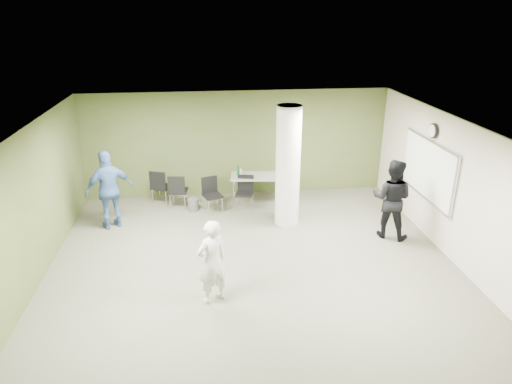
{
  "coord_description": "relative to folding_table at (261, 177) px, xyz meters",
  "views": [
    {
      "loc": [
        -0.86,
        -7.65,
        4.74
      ],
      "look_at": [
        0.15,
        1.0,
        1.22
      ],
      "focal_mm": 32.0,
      "sensor_mm": 36.0,
      "label": 1
    }
  ],
  "objects": [
    {
      "name": "floor",
      "position": [
        -0.55,
        -3.28,
        -0.7
      ],
      "size": [
        8.0,
        8.0,
        0.0
      ],
      "primitive_type": "plane",
      "color": "#515241",
      "rests_on": "ground"
    },
    {
      "name": "ceiling",
      "position": [
        -0.55,
        -3.28,
        2.1
      ],
      "size": [
        8.0,
        8.0,
        0.0
      ],
      "primitive_type": "plane",
      "rotation": [
        3.14,
        0.0,
        0.0
      ],
      "color": "white",
      "rests_on": "wall_back"
    },
    {
      "name": "wall_back",
      "position": [
        -0.55,
        0.72,
        0.7
      ],
      "size": [
        8.0,
        2.8,
        0.02
      ],
      "primitive_type": "cube",
      "rotation": [
        1.57,
        0.0,
        0.0
      ],
      "color": "#4C5427",
      "rests_on": "floor"
    },
    {
      "name": "wall_left",
      "position": [
        -4.55,
        -3.28,
        0.7
      ],
      "size": [
        0.02,
        8.0,
        2.8
      ],
      "primitive_type": "cube",
      "color": "#4C5427",
      "rests_on": "floor"
    },
    {
      "name": "wall_right_cream",
      "position": [
        3.45,
        -3.28,
        0.7
      ],
      "size": [
        0.02,
        8.0,
        2.8
      ],
      "primitive_type": "cube",
      "color": "beige",
      "rests_on": "floor"
    },
    {
      "name": "column",
      "position": [
        0.45,
        -1.28,
        0.7
      ],
      "size": [
        0.56,
        0.56,
        2.8
      ],
      "primitive_type": "cylinder",
      "color": "silver",
      "rests_on": "floor"
    },
    {
      "name": "whiteboard",
      "position": [
        3.37,
        -2.08,
        0.8
      ],
      "size": [
        0.05,
        2.3,
        1.3
      ],
      "color": "silver",
      "rests_on": "wall_right_cream"
    },
    {
      "name": "wall_clock",
      "position": [
        3.38,
        -2.08,
        1.65
      ],
      "size": [
        0.06,
        0.32,
        0.32
      ],
      "color": "black",
      "rests_on": "wall_right_cream"
    },
    {
      "name": "folding_table",
      "position": [
        0.0,
        0.0,
        0.0
      ],
      "size": [
        1.65,
        0.87,
        1.0
      ],
      "rotation": [
        0.0,
        0.0,
        -0.12
      ],
      "color": "gray",
      "rests_on": "floor"
    },
    {
      "name": "wastebasket",
      "position": [
        -1.75,
        -0.31,
        -0.55
      ],
      "size": [
        0.26,
        0.26,
        0.3
      ],
      "primitive_type": "cylinder",
      "color": "#4C4C4C",
      "rests_on": "floor"
    },
    {
      "name": "chair_back_left",
      "position": [
        -2.58,
        0.21,
        -0.16
      ],
      "size": [
        0.6,
        0.6,
        0.92
      ],
      "rotation": [
        0.0,
        0.0,
        2.74
      ],
      "color": "black",
      "rests_on": "floor"
    },
    {
      "name": "chair_back_right",
      "position": [
        -2.13,
        -0.11,
        -0.18
      ],
      "size": [
        0.5,
        0.5,
        0.89
      ],
      "rotation": [
        0.0,
        0.0,
        3.02
      ],
      "color": "black",
      "rests_on": "floor"
    },
    {
      "name": "chair_table_left",
      "position": [
        -1.29,
        -0.35,
        -0.2
      ],
      "size": [
        0.55,
        0.55,
        0.86
      ],
      "rotation": [
        0.0,
        0.0,
        0.35
      ],
      "color": "black",
      "rests_on": "floor"
    },
    {
      "name": "chair_table_right",
      "position": [
        -0.44,
        -0.29,
        -0.21
      ],
      "size": [
        0.51,
        0.51,
        0.85
      ],
      "rotation": [
        0.0,
        0.0,
        -0.23
      ],
      "color": "black",
      "rests_on": "floor"
    },
    {
      "name": "woman_white",
      "position": [
        -1.37,
        -4.2,
        0.07
      ],
      "size": [
        0.67,
        0.6,
        1.53
      ],
      "primitive_type": "imported",
      "rotation": [
        0.0,
        0.0,
        3.66
      ],
      "color": "silver",
      "rests_on": "floor"
    },
    {
      "name": "man_black",
      "position": [
        2.58,
        -2.21,
        0.19
      ],
      "size": [
        1.09,
        1.04,
        1.78
      ],
      "primitive_type": "imported",
      "rotation": [
        0.0,
        0.0,
        2.57
      ],
      "color": "black",
      "rests_on": "floor"
    },
    {
      "name": "man_blue",
      "position": [
        -3.59,
        -1.02,
        0.22
      ],
      "size": [
        1.17,
        0.88,
        1.84
      ],
      "primitive_type": "imported",
      "rotation": [
        0.0,
        0.0,
        3.6
      ],
      "color": "#3D5F98",
      "rests_on": "floor"
    }
  ]
}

